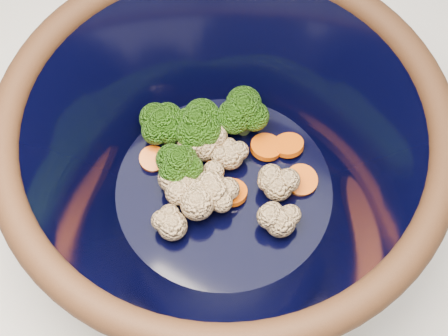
% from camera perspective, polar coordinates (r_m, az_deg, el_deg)
% --- Properties ---
extents(mixing_bowl, '(0.40, 0.40, 0.16)m').
position_cam_1_polar(mixing_bowl, '(0.55, -0.00, 0.81)').
color(mixing_bowl, black).
rests_on(mixing_bowl, counter).
extents(vegetable_pile, '(0.18, 0.17, 0.06)m').
position_cam_1_polar(vegetable_pile, '(0.59, -1.44, 1.31)').
color(vegetable_pile, '#608442').
rests_on(vegetable_pile, mixing_bowl).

